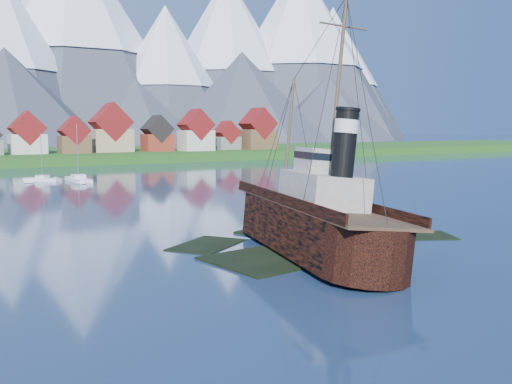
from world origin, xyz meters
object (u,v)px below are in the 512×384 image
sailboat_d (325,171)px  sailboat_c (43,180)px  tugboat_wreck (301,219)px  sailboat_e (78,180)px

sailboat_d → sailboat_c: bearing=-177.3°
tugboat_wreck → sailboat_d: tugboat_wreck is taller
tugboat_wreck → sailboat_e: (-1.45, 80.81, -2.76)m
tugboat_wreck → sailboat_c: tugboat_wreck is taller
sailboat_c → sailboat_e: (6.48, -4.96, 0.04)m
tugboat_wreck → sailboat_e: size_ratio=2.37×
sailboat_d → tugboat_wreck: bearing=-117.4°
tugboat_wreck → sailboat_d: bearing=63.7°
tugboat_wreck → sailboat_e: 80.87m
sailboat_c → sailboat_e: sailboat_e is taller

